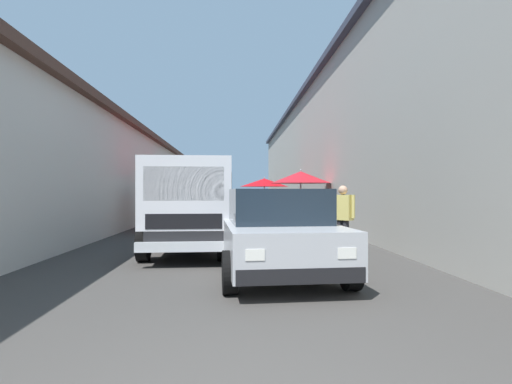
% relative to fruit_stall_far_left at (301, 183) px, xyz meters
% --- Properties ---
extents(ground, '(90.00, 90.00, 0.00)m').
position_rel_fruit_stall_far_left_xyz_m(ground, '(0.06, 2.68, -1.75)').
color(ground, '#3D3A38').
extents(building_left_whitewash, '(49.80, 7.50, 4.12)m').
position_rel_fruit_stall_far_left_xyz_m(building_left_whitewash, '(2.31, 9.96, 0.32)').
color(building_left_whitewash, beige).
rests_on(building_left_whitewash, ground).
extents(building_right_concrete, '(49.80, 7.50, 6.73)m').
position_rel_fruit_stall_far_left_xyz_m(building_right_concrete, '(2.31, -4.60, 1.63)').
color(building_right_concrete, '#A39E93').
rests_on(building_right_concrete, ground).
extents(fruit_stall_far_left, '(2.33, 2.33, 2.27)m').
position_rel_fruit_stall_far_left_xyz_m(fruit_stall_far_left, '(0.00, 0.00, 0.00)').
color(fruit_stall_far_left, '#9E9EA3').
rests_on(fruit_stall_far_left, ground).
extents(fruit_stall_far_right, '(2.49, 2.49, 2.09)m').
position_rel_fruit_stall_far_left_xyz_m(fruit_stall_far_right, '(-0.70, 4.83, -0.13)').
color(fruit_stall_far_right, '#9E9EA3').
rests_on(fruit_stall_far_right, ground).
extents(fruit_stall_near_right, '(2.42, 2.42, 2.15)m').
position_rel_fruit_stall_far_left_xyz_m(fruit_stall_near_right, '(4.76, 1.05, -0.13)').
color(fruit_stall_near_right, '#9E9EA3').
rests_on(fruit_stall_near_right, ground).
extents(fruit_stall_near_left, '(2.36, 2.36, 2.26)m').
position_rel_fruit_stall_far_left_xyz_m(fruit_stall_near_left, '(3.37, 5.17, -0.07)').
color(fruit_stall_near_left, '#9E9EA3').
rests_on(fruit_stall_near_left, ground).
extents(hatchback_car, '(4.01, 2.13, 1.45)m').
position_rel_fruit_stall_far_left_xyz_m(hatchback_car, '(-8.49, 1.87, -1.01)').
color(hatchback_car, '#ADAFB5').
rests_on(hatchback_car, ground).
extents(delivery_truck, '(4.97, 2.08, 2.08)m').
position_rel_fruit_stall_far_left_xyz_m(delivery_truck, '(-6.52, 3.54, -0.71)').
color(delivery_truck, black).
rests_on(delivery_truck, ground).
extents(vendor_by_crates, '(0.50, 0.44, 1.55)m').
position_rel_fruit_stall_far_left_xyz_m(vendor_by_crates, '(-6.43, 0.11, -0.87)').
color(vendor_by_crates, '#232328').
rests_on(vendor_by_crates, ground).
extents(parked_scooter, '(1.66, 0.59, 1.14)m').
position_rel_fruit_stall_far_left_xyz_m(parked_scooter, '(-4.46, 1.03, -1.30)').
color(parked_scooter, black).
rests_on(parked_scooter, ground).
extents(plastic_stool, '(0.30, 0.30, 0.43)m').
position_rel_fruit_stall_far_left_xyz_m(plastic_stool, '(-1.50, 0.58, -1.42)').
color(plastic_stool, '#194CB2').
rests_on(plastic_stool, ground).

